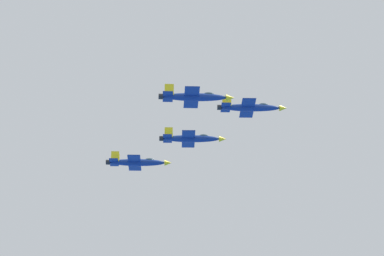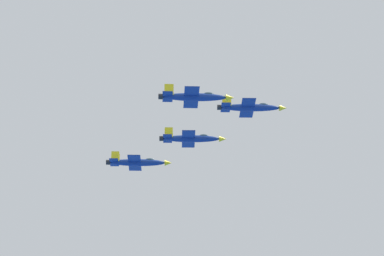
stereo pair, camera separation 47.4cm
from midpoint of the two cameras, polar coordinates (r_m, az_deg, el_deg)
jet_lead at (r=205.96m, az=4.21°, el=1.50°), size 18.36×11.31×3.86m
jet_left_wingman at (r=215.07m, az=-0.11°, el=-0.76°), size 18.45×11.38×3.88m
jet_right_wingman at (r=191.77m, az=0.13°, el=2.28°), size 18.63×11.43×3.91m
jet_left_outer at (r=226.14m, az=-4.05°, el=-2.50°), size 18.93×11.65×3.98m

